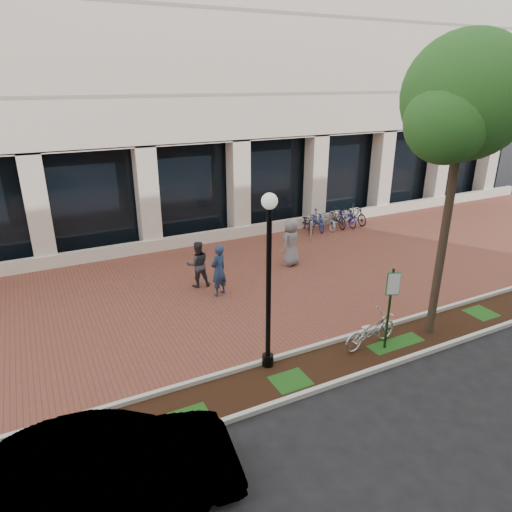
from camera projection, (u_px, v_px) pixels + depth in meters
name	position (u px, v px, depth m)	size (l,w,h in m)	color
ground	(246.00, 283.00, 15.71)	(120.00, 120.00, 0.00)	black
brick_plaza	(246.00, 283.00, 15.71)	(40.00, 9.00, 0.01)	brown
planting_strip	(337.00, 362.00, 11.34)	(40.00, 1.50, 0.01)	black
curb_plaza_side	(320.00, 345.00, 11.94)	(40.00, 0.12, 0.12)	#BBBBB1
curb_street_side	(357.00, 376.00, 10.70)	(40.00, 0.12, 0.12)	#BBBBB1
parking_sign	(391.00, 298.00, 11.39)	(0.34, 0.07, 2.26)	#143716
lamppost	(269.00, 274.00, 10.32)	(0.36, 0.36, 4.32)	black
street_tree	(465.00, 105.00, 10.55)	(3.52, 2.93, 7.66)	#403025
locked_bicycle	(370.00, 330.00, 11.87)	(0.61, 1.74, 0.92)	silver
pedestrian_left	(219.00, 270.00, 14.56)	(0.63, 0.41, 1.72)	navy
pedestrian_mid	(198.00, 264.00, 15.20)	(0.78, 0.61, 1.60)	#2D2D33
pedestrian_right	(291.00, 242.00, 16.95)	(0.88, 0.57, 1.80)	slate
bollard	(311.00, 231.00, 19.58)	(0.12, 0.12, 0.93)	#BABABF
bike_rack_cluster	(332.00, 219.00, 21.39)	(3.46, 1.73, 0.96)	black
sedan_near_curb	(105.00, 474.00, 7.25)	(1.50, 4.31, 1.42)	silver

